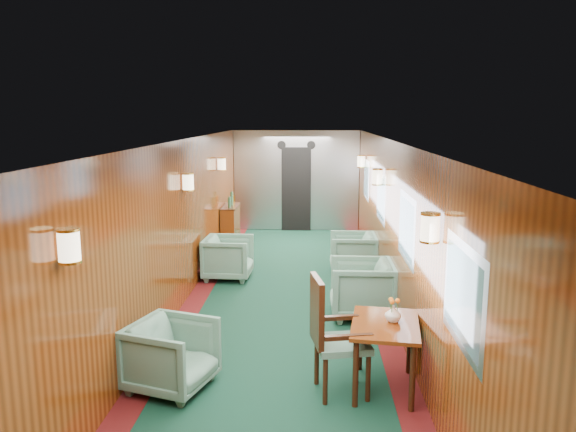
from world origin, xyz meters
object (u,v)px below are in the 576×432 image
(armchair_left_near, at_px, (172,355))
(dining_table, at_px, (385,334))
(credenza, at_px, (231,225))
(side_chair, at_px, (331,331))
(armchair_right_near, at_px, (362,289))
(armchair_right_far, at_px, (353,254))
(armchair_left_far, at_px, (228,258))

(armchair_left_near, bearing_deg, dining_table, -69.48)
(dining_table, relative_size, credenza, 0.89)
(side_chair, xyz_separation_m, armchair_right_near, (0.50, 2.21, -0.26))
(credenza, height_order, armchair_right_far, credenza)
(side_chair, relative_size, armchair_right_near, 1.39)
(dining_table, bearing_deg, armchair_right_far, 98.01)
(armchair_left_far, relative_size, armchair_right_near, 0.92)
(side_chair, bearing_deg, dining_table, 0.75)
(side_chair, height_order, armchair_right_far, side_chair)
(credenza, bearing_deg, armchair_left_far, -82.66)
(armchair_left_near, height_order, armchair_left_far, armchair_left_far)
(dining_table, xyz_separation_m, armchair_left_far, (-2.16, 3.84, -0.23))
(armchair_left_near, distance_m, armchair_right_far, 4.79)
(side_chair, bearing_deg, credenza, 95.98)
(credenza, bearing_deg, armchair_left_near, -87.11)
(side_chair, relative_size, armchair_left_near, 1.55)
(side_chair, distance_m, armchair_left_far, 4.28)
(dining_table, height_order, armchair_left_far, armchair_left_far)
(side_chair, height_order, armchair_right_near, side_chair)
(dining_table, bearing_deg, credenza, 119.25)
(credenza, relative_size, armchair_left_far, 1.44)
(armchair_left_near, xyz_separation_m, armchair_right_far, (2.12, 4.29, 0.01))
(armchair_left_far, relative_size, armchair_right_far, 1.00)
(armchair_right_near, bearing_deg, armchair_right_far, 179.66)
(dining_table, relative_size, side_chair, 0.85)
(armchair_right_far, bearing_deg, credenza, -129.73)
(credenza, height_order, armchair_right_near, credenza)
(side_chair, height_order, credenza, side_chair)
(side_chair, xyz_separation_m, armchair_left_far, (-1.61, 3.95, -0.29))
(dining_table, bearing_deg, armchair_left_far, 127.02)
(dining_table, bearing_deg, side_chair, -160.72)
(armchair_left_far, height_order, armchair_right_near, armchair_right_near)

